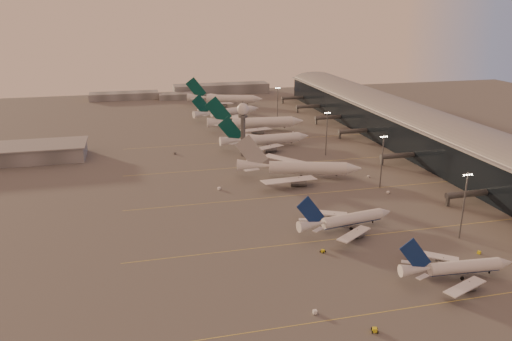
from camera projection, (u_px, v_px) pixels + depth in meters
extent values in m
plane|color=#545152|center=(306.00, 257.00, 166.01)|extent=(700.00, 700.00, 0.00)
cube|color=#E2CD4F|center=(448.00, 302.00, 140.56)|extent=(180.00, 0.25, 0.02)
cube|color=#E2CD4F|center=(375.00, 235.00, 182.05)|extent=(180.00, 0.25, 0.02)
cube|color=#E2CD4F|center=(329.00, 192.00, 223.53)|extent=(180.00, 0.25, 0.02)
cube|color=#E2CD4F|center=(297.00, 163.00, 265.02)|extent=(180.00, 0.25, 0.02)
cube|color=#E2CD4F|center=(272.00, 140.00, 311.11)|extent=(180.00, 0.25, 0.02)
cube|color=black|center=(420.00, 134.00, 289.17)|extent=(36.00, 360.00, 18.00)
cylinder|color=gray|center=(422.00, 118.00, 286.34)|extent=(10.08, 360.00, 10.08)
cube|color=gray|center=(422.00, 118.00, 286.28)|extent=(40.00, 362.00, 0.80)
cylinder|color=#525559|center=(470.00, 194.00, 209.07)|extent=(22.00, 2.80, 2.80)
cube|color=#525559|center=(448.00, 201.00, 207.51)|extent=(1.20, 1.20, 4.40)
cylinder|color=#525559|center=(400.00, 156.00, 262.54)|extent=(22.00, 2.80, 2.80)
cube|color=#525559|center=(382.00, 161.00, 260.98)|extent=(1.20, 1.20, 4.40)
cylinder|color=#525559|center=(355.00, 131.00, 314.16)|extent=(22.00, 2.80, 2.80)
cube|color=#525559|center=(340.00, 135.00, 312.61)|extent=(1.20, 1.20, 4.40)
cylinder|color=#525559|center=(330.00, 117.00, 352.88)|extent=(22.00, 2.80, 2.80)
cube|color=#525559|center=(316.00, 121.00, 351.33)|extent=(1.20, 1.20, 4.40)
cylinder|color=#525559|center=(310.00, 106.00, 391.60)|extent=(22.00, 2.80, 2.80)
cube|color=#525559|center=(298.00, 110.00, 390.05)|extent=(1.20, 1.20, 4.40)
cylinder|color=#525559|center=(294.00, 98.00, 428.48)|extent=(22.00, 2.80, 2.80)
cube|color=#525559|center=(283.00, 101.00, 426.92)|extent=(1.20, 1.20, 4.40)
cube|color=slate|center=(7.00, 154.00, 266.51)|extent=(80.00, 25.00, 8.00)
cube|color=gray|center=(6.00, 147.00, 265.20)|extent=(82.00, 27.00, 0.60)
cylinder|color=#525559|center=(243.00, 137.00, 274.32)|extent=(2.60, 2.60, 22.00)
cylinder|color=#525559|center=(243.00, 116.00, 270.72)|extent=(5.20, 5.20, 1.20)
sphere|color=white|center=(243.00, 109.00, 269.49)|extent=(6.40, 6.40, 6.40)
cylinder|color=#525559|center=(243.00, 102.00, 268.33)|extent=(0.16, 0.16, 2.00)
cylinder|color=#525559|center=(464.00, 206.00, 175.28)|extent=(0.56, 0.56, 25.00)
cube|color=#525559|center=(468.00, 174.00, 171.52)|extent=(3.60, 0.25, 0.25)
sphere|color=#FFEABF|center=(464.00, 175.00, 171.31)|extent=(0.56, 0.56, 0.56)
sphere|color=#FFEABF|center=(467.00, 175.00, 171.53)|extent=(0.56, 0.56, 0.56)
sphere|color=#FFEABF|center=(469.00, 175.00, 171.76)|extent=(0.56, 0.56, 0.56)
sphere|color=#FFEABF|center=(472.00, 174.00, 171.99)|extent=(0.56, 0.56, 0.56)
cylinder|color=#525559|center=(382.00, 162.00, 225.31)|extent=(0.56, 0.56, 25.00)
cube|color=#525559|center=(384.00, 136.00, 221.54)|extent=(3.60, 0.25, 0.25)
sphere|color=#FFEABF|center=(381.00, 137.00, 221.33)|extent=(0.56, 0.56, 0.56)
sphere|color=#FFEABF|center=(383.00, 137.00, 221.55)|extent=(0.56, 0.56, 0.56)
sphere|color=#FFEABF|center=(385.00, 137.00, 221.78)|extent=(0.56, 0.56, 0.56)
sphere|color=#FFEABF|center=(387.00, 137.00, 222.01)|extent=(0.56, 0.56, 0.56)
cylinder|color=#525559|center=(327.00, 134.00, 274.87)|extent=(0.56, 0.56, 25.00)
cube|color=#525559|center=(328.00, 112.00, 271.11)|extent=(3.60, 0.25, 0.25)
sphere|color=#FFEABF|center=(325.00, 113.00, 270.89)|extent=(0.56, 0.56, 0.56)
sphere|color=#FFEABF|center=(327.00, 113.00, 271.12)|extent=(0.56, 0.56, 0.56)
sphere|color=#FFEABF|center=(328.00, 113.00, 271.35)|extent=(0.56, 0.56, 0.56)
sphere|color=#FFEABF|center=(330.00, 113.00, 271.58)|extent=(0.56, 0.56, 0.56)
cylinder|color=#525559|center=(278.00, 104.00, 357.39)|extent=(0.56, 0.56, 25.00)
cube|color=#525559|center=(278.00, 87.00, 353.62)|extent=(3.60, 0.25, 0.25)
sphere|color=#FFEABF|center=(276.00, 88.00, 353.41)|extent=(0.56, 0.56, 0.56)
sphere|color=#FFEABF|center=(277.00, 88.00, 353.64)|extent=(0.56, 0.56, 0.56)
sphere|color=#FFEABF|center=(278.00, 88.00, 353.86)|extent=(0.56, 0.56, 0.56)
sphere|color=#FFEABF|center=(280.00, 88.00, 354.09)|extent=(0.56, 0.56, 0.56)
cube|color=slate|center=(124.00, 96.00, 446.42)|extent=(60.00, 18.00, 6.00)
cube|color=slate|center=(221.00, 89.00, 475.65)|extent=(90.00, 20.00, 9.00)
cube|color=slate|center=(181.00, 96.00, 448.73)|extent=(40.00, 15.00, 5.00)
cylinder|color=white|center=(464.00, 268.00, 152.41)|extent=(23.09, 5.54, 3.89)
cylinder|color=navy|center=(464.00, 271.00, 152.68)|extent=(22.56, 4.42, 2.80)
cone|color=white|center=(505.00, 264.00, 154.59)|extent=(4.70, 4.20, 3.89)
cone|color=white|center=(415.00, 271.00, 149.66)|extent=(9.85, 4.58, 3.89)
cube|color=white|center=(465.00, 288.00, 142.75)|extent=(16.68, 10.19, 1.22)
cylinder|color=slate|center=(468.00, 289.00, 145.88)|extent=(4.60, 2.85, 2.53)
cube|color=slate|center=(469.00, 285.00, 145.53)|extent=(0.33, 0.28, 1.56)
cube|color=white|center=(432.00, 257.00, 160.69)|extent=(16.05, 12.05, 1.22)
cylinder|color=slate|center=(443.00, 264.00, 159.57)|extent=(4.60, 2.85, 2.53)
cube|color=slate|center=(443.00, 261.00, 159.23)|extent=(0.33, 0.28, 1.56)
cube|color=navy|center=(415.00, 257.00, 148.07)|extent=(10.68, 1.13, 11.61)
cube|color=white|center=(422.00, 278.00, 145.49)|extent=(4.73, 3.19, 0.26)
cube|color=white|center=(409.00, 264.00, 153.78)|extent=(4.66, 3.66, 0.26)
cylinder|color=black|center=(489.00, 273.00, 154.63)|extent=(0.51, 0.51, 1.02)
cylinder|color=black|center=(454.00, 272.00, 155.04)|extent=(1.16, 0.59, 1.13)
cylinder|color=black|center=(462.00, 280.00, 150.82)|extent=(1.16, 0.59, 1.13)
cylinder|color=white|center=(352.00, 220.00, 186.19)|extent=(24.91, 7.96, 4.18)
cylinder|color=navy|center=(352.00, 222.00, 186.49)|extent=(24.25, 6.73, 3.01)
cone|color=white|center=(385.00, 214.00, 191.59)|extent=(5.35, 4.87, 4.18)
cone|color=white|center=(311.00, 226.00, 179.60)|extent=(10.83, 5.74, 4.18)
cube|color=white|center=(354.00, 235.00, 175.19)|extent=(16.67, 13.97, 1.31)
cylinder|color=slate|center=(357.00, 236.00, 179.02)|extent=(5.12, 3.43, 2.72)
cube|color=slate|center=(357.00, 233.00, 178.66)|extent=(0.37, 0.32, 1.67)
cube|color=white|center=(324.00, 214.00, 193.20)|extent=(18.14, 9.68, 1.31)
cylinder|color=slate|center=(334.00, 220.00, 192.78)|extent=(5.12, 3.43, 2.72)
cube|color=slate|center=(334.00, 217.00, 192.41)|extent=(0.37, 0.32, 1.67)
cube|color=navy|center=(311.00, 213.00, 177.79)|extent=(11.40, 2.17, 12.46)
cube|color=white|center=(318.00, 231.00, 175.42)|extent=(4.92, 4.19, 0.28)
cube|color=white|center=(305.00, 221.00, 183.75)|extent=(5.07, 3.10, 0.28)
cylinder|color=black|center=(373.00, 223.00, 190.53)|extent=(0.55, 0.55, 1.10)
cylinder|color=black|center=(344.00, 225.00, 188.46)|extent=(1.28, 0.73, 1.21)
cylinder|color=black|center=(351.00, 230.00, 184.22)|extent=(1.28, 0.73, 1.21)
cylinder|color=white|center=(307.00, 170.00, 240.79)|extent=(37.16, 16.22, 5.79)
cylinder|color=white|center=(307.00, 173.00, 241.20)|extent=(35.98, 14.45, 4.17)
cone|color=white|center=(354.00, 171.00, 239.74)|extent=(8.54, 7.61, 5.79)
cone|color=white|center=(253.00, 168.00, 241.82)|extent=(16.55, 10.02, 5.79)
cube|color=white|center=(289.00, 182.00, 226.92)|extent=(27.29, 11.24, 1.72)
cylinder|color=slate|center=(299.00, 185.00, 230.90)|extent=(7.95, 5.67, 3.76)
cube|color=slate|center=(299.00, 182.00, 230.48)|extent=(0.34, 0.30, 2.32)
cube|color=white|center=(288.00, 162.00, 256.16)|extent=(23.24, 23.10, 1.72)
cylinder|color=slate|center=(297.00, 169.00, 253.22)|extent=(7.95, 5.67, 3.76)
cube|color=slate|center=(297.00, 166.00, 252.81)|extent=(0.34, 0.30, 2.32)
cube|color=#9FA1A6|center=(252.00, 154.00, 239.71)|extent=(15.47, 4.93, 17.19)
cube|color=white|center=(252.00, 172.00, 234.98)|extent=(7.51, 3.81, 0.23)
cube|color=white|center=(253.00, 163.00, 248.59)|extent=(7.09, 6.84, 0.23)
cylinder|color=black|center=(336.00, 177.00, 241.24)|extent=(0.47, 0.47, 0.93)
cylinder|color=black|center=(301.00, 175.00, 243.98)|extent=(1.12, 0.74, 1.03)
cylinder|color=black|center=(301.00, 178.00, 240.08)|extent=(1.12, 0.74, 1.03)
cylinder|color=white|center=(271.00, 141.00, 294.39)|extent=(34.08, 7.33, 5.46)
cylinder|color=white|center=(271.00, 143.00, 294.78)|extent=(33.32, 5.77, 3.93)
cone|color=white|center=(303.00, 138.00, 300.02)|extent=(6.84, 5.81, 5.46)
cone|color=white|center=(232.00, 142.00, 287.49)|extent=(14.47, 6.24, 5.46)
cube|color=white|center=(266.00, 149.00, 279.46)|extent=(23.95, 17.59, 1.61)
cylinder|color=slate|center=(271.00, 151.00, 284.37)|extent=(6.73, 3.91, 3.55)
cube|color=slate|center=(271.00, 149.00, 283.96)|extent=(0.29, 0.25, 2.18)
cube|color=white|center=(251.00, 137.00, 305.29)|extent=(24.68, 15.47, 1.61)
cylinder|color=slate|center=(259.00, 142.00, 304.09)|extent=(6.73, 3.91, 3.55)
cube|color=slate|center=(259.00, 140.00, 303.69)|extent=(0.29, 0.25, 2.18)
cube|color=#063D3A|center=(231.00, 132.00, 285.25)|extent=(15.00, 1.17, 16.14)
cube|color=white|center=(235.00, 145.00, 281.44)|extent=(6.91, 5.34, 0.24)
cube|color=white|center=(229.00, 140.00, 293.33)|extent=(6.99, 4.80, 0.24)
cylinder|color=black|center=(292.00, 144.00, 299.04)|extent=(0.47, 0.47, 0.94)
cylinder|color=black|center=(266.00, 145.00, 296.56)|extent=(1.06, 0.53, 1.03)
cylinder|color=black|center=(268.00, 147.00, 292.80)|extent=(1.06, 0.53, 1.03)
cylinder|color=white|center=(262.00, 124.00, 332.45)|extent=(40.41, 10.58, 6.44)
cylinder|color=white|center=(262.00, 126.00, 332.90)|extent=(39.43, 8.70, 4.64)
cone|color=white|center=(297.00, 123.00, 335.55)|extent=(8.36, 7.22, 6.44)
cone|color=white|center=(220.00, 124.00, 328.50)|extent=(17.34, 8.16, 6.44)
cube|color=white|center=(251.00, 132.00, 315.71)|extent=(29.41, 17.11, 1.91)
cylinder|color=slate|center=(258.00, 134.00, 320.92)|extent=(8.13, 4.97, 4.19)
cube|color=slate|center=(258.00, 132.00, 320.44)|extent=(0.36, 0.31, 2.58)
cube|color=white|center=(245.00, 121.00, 347.33)|extent=(27.81, 21.79, 1.91)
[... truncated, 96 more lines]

